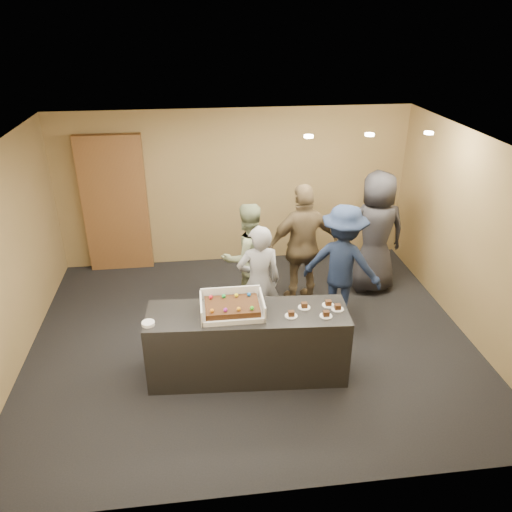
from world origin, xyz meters
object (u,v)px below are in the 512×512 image
object	(u,v)px
plate_stack	(148,323)
sheet_cake	(232,306)
cake_box	(232,309)
person_navy_man	(342,264)
person_server_grey	(259,282)
person_dark_suit	(375,233)
storage_cabinet	(115,205)
serving_counter	(248,343)
person_brown_extra	(303,247)
person_sage_man	(247,257)

from	to	relation	value
plate_stack	sheet_cake	bearing A→B (deg)	6.86
cake_box	sheet_cake	xyz separation A→B (m)	(-0.00, -0.03, 0.05)
sheet_cake	person_navy_man	world-z (taller)	person_navy_man
person_server_grey	person_dark_suit	size ratio (longest dim) A/B	0.83
plate_stack	person_dark_suit	size ratio (longest dim) A/B	0.08
storage_cabinet	plate_stack	bearing A→B (deg)	-77.28
serving_counter	person_navy_man	world-z (taller)	person_navy_man
person_brown_extra	person_navy_man	bearing A→B (deg)	126.16
sheet_cake	person_sage_man	bearing A→B (deg)	77.39
plate_stack	person_server_grey	xyz separation A→B (m)	(1.40, 0.96, -0.10)
serving_counter	storage_cabinet	distance (m)	3.74
plate_stack	person_server_grey	distance (m)	1.70
person_server_grey	sheet_cake	bearing A→B (deg)	60.85
storage_cabinet	cake_box	world-z (taller)	storage_cabinet
cake_box	person_sage_man	xyz separation A→B (m)	(0.36, 1.56, -0.11)
sheet_cake	person_brown_extra	world-z (taller)	person_brown_extra
serving_counter	person_brown_extra	world-z (taller)	person_brown_extra
cake_box	person_navy_man	xyz separation A→B (m)	(1.66, 1.09, -0.07)
storage_cabinet	sheet_cake	bearing A→B (deg)	-61.63
storage_cabinet	person_brown_extra	bearing A→B (deg)	-28.42
cake_box	person_server_grey	world-z (taller)	person_server_grey
storage_cabinet	person_sage_man	bearing A→B (deg)	-37.21
sheet_cake	person_brown_extra	size ratio (longest dim) A/B	0.33
storage_cabinet	person_server_grey	world-z (taller)	storage_cabinet
cake_box	person_dark_suit	size ratio (longest dim) A/B	0.37
plate_stack	person_brown_extra	size ratio (longest dim) A/B	0.08
serving_counter	person_server_grey	distance (m)	0.96
person_server_grey	person_sage_man	size ratio (longest dim) A/B	0.98
storage_cabinet	person_navy_man	distance (m)	3.94
person_server_grey	person_dark_suit	bearing A→B (deg)	-154.40
serving_counter	person_server_grey	size ratio (longest dim) A/B	1.46
serving_counter	storage_cabinet	xyz separation A→B (m)	(-1.88, 3.15, 0.72)
person_navy_man	person_brown_extra	world-z (taller)	person_brown_extra
person_sage_man	plate_stack	bearing A→B (deg)	33.35
plate_stack	person_navy_man	world-z (taller)	person_navy_man
serving_counter	person_server_grey	bearing A→B (deg)	77.34
serving_counter	plate_stack	world-z (taller)	plate_stack
serving_counter	person_brown_extra	xyz separation A→B (m)	(1.01, 1.59, 0.51)
person_sage_man	person_navy_man	xyz separation A→B (m)	(1.30, -0.47, 0.04)
serving_counter	plate_stack	size ratio (longest dim) A/B	16.08
serving_counter	person_sage_man	bearing A→B (deg)	87.47
serving_counter	person_navy_man	xyz separation A→B (m)	(1.48, 1.12, 0.43)
person_navy_man	person_dark_suit	bearing A→B (deg)	-105.22
storage_cabinet	person_dark_suit	world-z (taller)	storage_cabinet
sheet_cake	person_sage_man	distance (m)	1.64
person_server_grey	person_brown_extra	bearing A→B (deg)	-138.01
serving_counter	person_sage_man	xyz separation A→B (m)	(0.18, 1.59, 0.39)
sheet_cake	person_navy_man	distance (m)	2.00
person_sage_man	person_navy_man	bearing A→B (deg)	141.12
person_brown_extra	storage_cabinet	bearing A→B (deg)	-36.95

